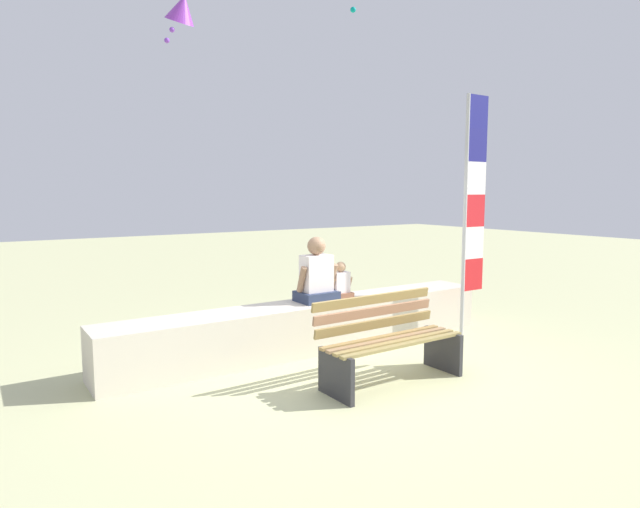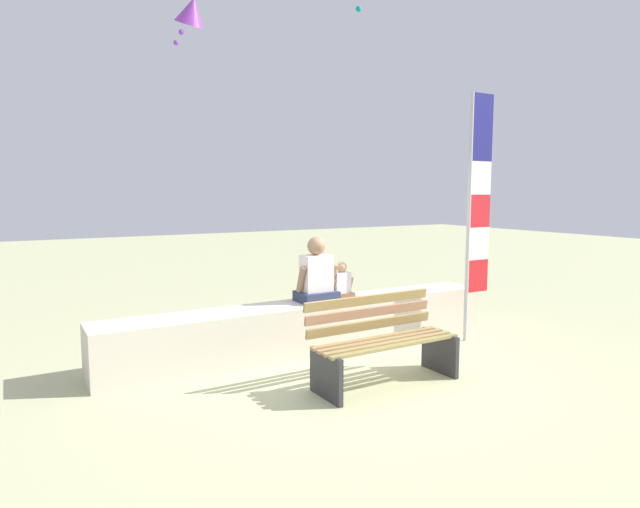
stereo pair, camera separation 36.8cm
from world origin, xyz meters
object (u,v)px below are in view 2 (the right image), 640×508
(flag_banner, at_px, (476,203))
(park_bench, at_px, (382,343))
(person_adult, at_px, (316,276))
(kite_purple, at_px, (191,12))
(person_child, at_px, (341,284))

(flag_banner, bearing_deg, park_bench, -160.70)
(person_adult, distance_m, flag_banner, 2.31)
(person_adult, relative_size, flag_banner, 0.25)
(person_adult, distance_m, kite_purple, 4.89)
(person_adult, relative_size, person_child, 1.71)
(park_bench, bearing_deg, person_child, 73.94)
(person_child, height_order, flag_banner, flag_banner)
(person_child, bearing_deg, person_adult, -179.93)
(park_bench, distance_m, flag_banner, 2.58)
(person_adult, height_order, flag_banner, flag_banner)
(park_bench, distance_m, person_adult, 1.51)
(person_child, relative_size, kite_purple, 0.56)
(park_bench, relative_size, person_adult, 1.95)
(park_bench, distance_m, kite_purple, 6.20)
(flag_banner, relative_size, kite_purple, 3.78)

